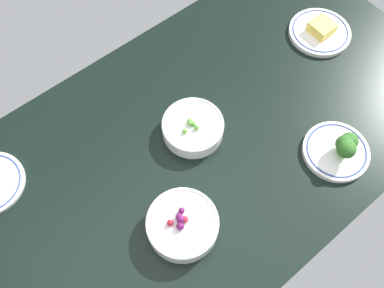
{
  "coord_description": "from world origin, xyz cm",
  "views": [
    {
      "loc": [
        -30.09,
        -37.01,
        100.72
      ],
      "look_at": [
        0.0,
        0.0,
        6.0
      ],
      "focal_mm": 37.94,
      "sensor_mm": 36.0,
      "label": 1
    }
  ],
  "objects": [
    {
      "name": "plate_broccoli",
      "position": [
        28.5,
        -25.47,
        6.6
      ],
      "size": [
        17.4,
        17.4,
        8.64
      ],
      "color": "white",
      "rests_on": "dining_table"
    },
    {
      "name": "plate_cheese",
      "position": [
        55.3,
        5.62,
        5.22
      ],
      "size": [
        18.9,
        18.9,
        4.51
      ],
      "color": "white",
      "rests_on": "dining_table"
    },
    {
      "name": "bowl_peas",
      "position": [
        3.11,
        3.49,
        6.52
      ],
      "size": [
        16.5,
        16.5,
        5.76
      ],
      "color": "white",
      "rests_on": "dining_table"
    },
    {
      "name": "dining_table",
      "position": [
        0.0,
        0.0,
        2.0
      ],
      "size": [
        156.1,
        80.65,
        4.0
      ],
      "primitive_type": "cube",
      "color": "black",
      "rests_on": "ground"
    },
    {
      "name": "bowl_berries",
      "position": [
        -15.49,
        -15.51,
        6.95
      ],
      "size": [
        17.14,
        17.14,
        7.08
      ],
      "color": "white",
      "rests_on": "dining_table"
    }
  ]
}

